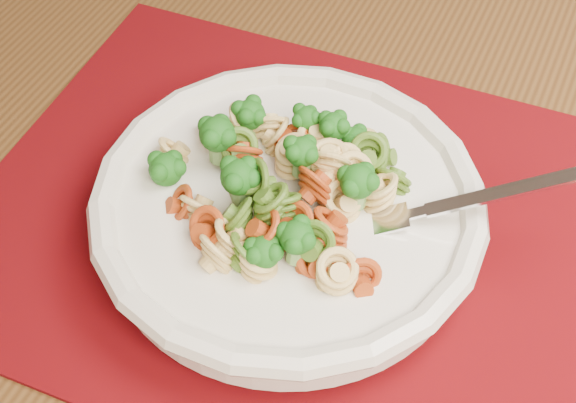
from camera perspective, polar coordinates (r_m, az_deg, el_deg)
The scene contains 5 objects.
dining_table at distance 0.70m, azimuth 3.91°, elevation -3.44°, with size 1.62×1.16×0.70m.
placemat at distance 0.61m, azimuth 1.12°, elevation -1.54°, with size 0.50×0.39×0.00m, color #560503.
pasta_bowl at distance 0.57m, azimuth -0.00°, elevation -0.55°, with size 0.28×0.28×0.05m.
pasta_broccoli_heap at distance 0.56m, azimuth -0.00°, elevation 0.39°, with size 0.24×0.24×0.06m, color #E0BF6E, non-canonical shape.
fork at distance 0.55m, azimuth 7.28°, elevation -1.26°, with size 0.19×0.02×0.01m, color silver, non-canonical shape.
Camera 1 is at (-0.50, -0.06, 1.17)m, focal length 50.00 mm.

